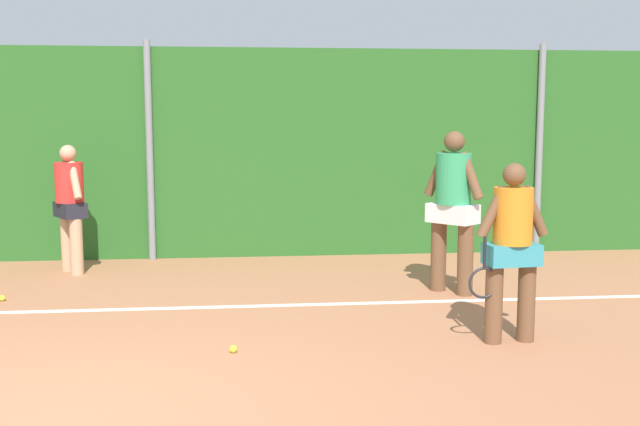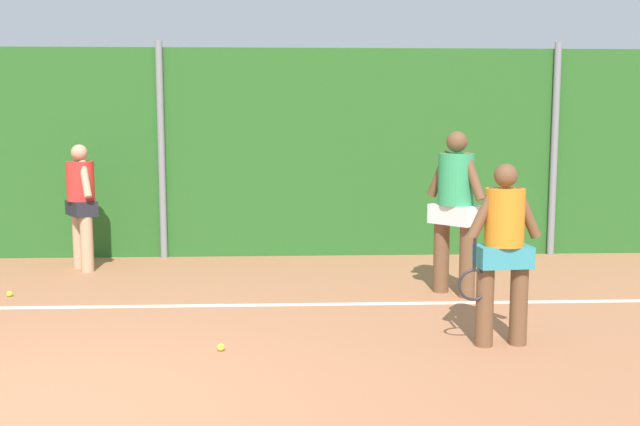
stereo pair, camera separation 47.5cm
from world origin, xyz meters
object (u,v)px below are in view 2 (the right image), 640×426
(player_midcourt, at_px, (455,204))
(tennis_ball_5, at_px, (9,294))
(player_backcourt_far, at_px, (81,200))
(player_foreground_near, at_px, (503,245))
(tennis_ball_2, at_px, (221,347))

(player_midcourt, bearing_deg, tennis_ball_5, 47.46)
(player_backcourt_far, distance_m, tennis_ball_5, 1.79)
(player_foreground_near, height_order, player_backcourt_far, player_backcourt_far)
(player_foreground_near, bearing_deg, tennis_ball_2, -3.95)
(player_midcourt, height_order, tennis_ball_2, player_midcourt)
(player_foreground_near, relative_size, tennis_ball_5, 24.34)
(player_midcourt, bearing_deg, player_backcourt_far, 29.47)
(player_backcourt_far, bearing_deg, player_midcourt, 38.05)
(player_foreground_near, distance_m, tennis_ball_2, 2.60)
(tennis_ball_2, height_order, tennis_ball_5, same)
(player_backcourt_far, height_order, tennis_ball_5, player_backcourt_far)
(player_foreground_near, relative_size, tennis_ball_2, 24.34)
(player_midcourt, distance_m, tennis_ball_2, 3.31)
(player_foreground_near, xyz_separation_m, tennis_ball_5, (-4.99, 2.02, -0.87))
(player_midcourt, height_order, tennis_ball_5, player_midcourt)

